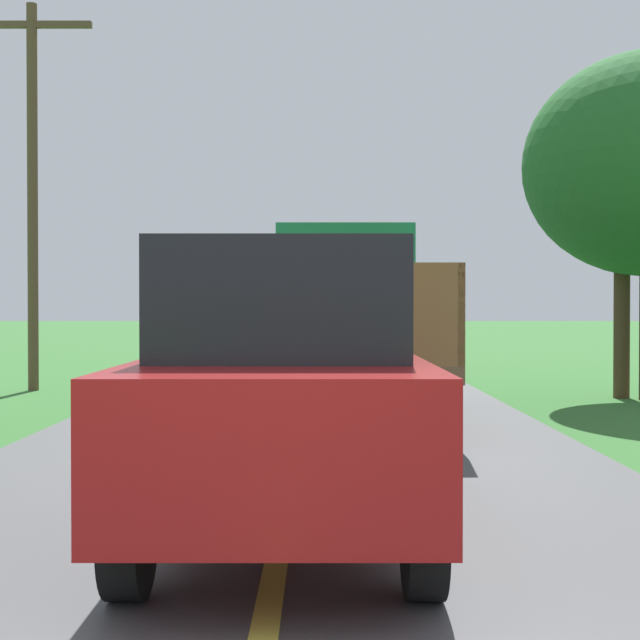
# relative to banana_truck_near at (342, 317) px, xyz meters

# --- Properties ---
(banana_truck_near) EXTENTS (2.38, 5.82, 2.80)m
(banana_truck_near) POSITION_rel_banana_truck_near_xyz_m (0.00, 0.00, 0.00)
(banana_truck_near) COLOR #2D2D30
(banana_truck_near) RESTS_ON road_surface
(banana_truck_far) EXTENTS (2.38, 5.81, 2.80)m
(banana_truck_far) POSITION_rel_banana_truck_near_xyz_m (-0.27, 11.28, 0.01)
(banana_truck_far) COLOR #2D2D30
(banana_truck_far) RESTS_ON road_surface
(utility_pole_roadside) EXTENTS (2.30, 0.20, 7.44)m
(utility_pole_roadside) POSITION_rel_banana_truck_near_xyz_m (-5.90, 3.96, 2.58)
(utility_pole_roadside) COLOR brown
(utility_pole_roadside) RESTS_ON ground
(roadside_tree_near_left) EXTENTS (2.97, 2.97, 5.30)m
(roadside_tree_near_left) POSITION_rel_banana_truck_near_xyz_m (4.97, 2.54, 2.48)
(roadside_tree_near_left) COLOR #4C3823
(roadside_tree_near_left) RESTS_ON ground
(following_car) EXTENTS (1.74, 4.10, 1.92)m
(following_car) POSITION_rel_banana_truck_near_xyz_m (-0.59, -7.16, -0.40)
(following_car) COLOR maroon
(following_car) RESTS_ON road_surface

